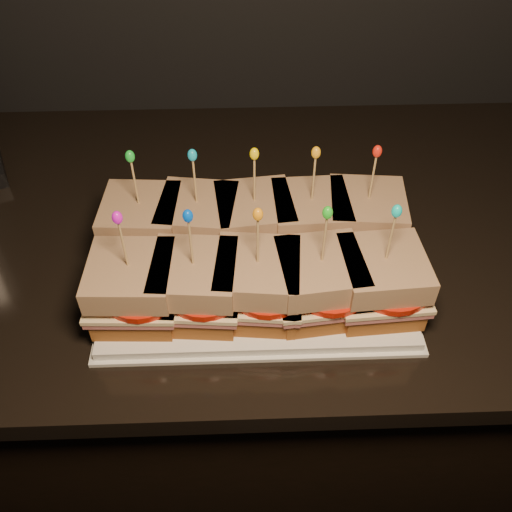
{
  "coord_description": "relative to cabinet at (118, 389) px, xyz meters",
  "views": [
    {
      "loc": [
        0.06,
        0.98,
        1.51
      ],
      "look_at": [
        0.08,
        1.52,
        0.97
      ],
      "focal_mm": 40.0,
      "sensor_mm": 36.0,
      "label": 1
    }
  ],
  "objects": [
    {
      "name": "sandwich_2_ham",
      "position": [
        0.29,
        -0.08,
        0.53
      ],
      "size": [
        0.12,
        0.12,
        0.01
      ],
      "primitive_type": "cube",
      "rotation": [
        0.0,
        0.0,
        0.11
      ],
      "color": "#B2585B",
      "rests_on": "sandwich_2_bread_bot"
    },
    {
      "name": "sandwich_2_frill",
      "position": [
        0.29,
        -0.08,
        0.65
      ],
      "size": [
        0.01,
        0.01,
        0.02
      ],
      "primitive_type": "ellipsoid",
      "color": "yellow",
      "rests_on": "sandwich_2_pick"
    },
    {
      "name": "sandwich_9_tomato",
      "position": [
        0.46,
        -0.2,
        0.54
      ],
      "size": [
        0.1,
        0.1,
        0.01
      ],
      "primitive_type": "cylinder",
      "color": "red",
      "rests_on": "sandwich_9_cheese"
    },
    {
      "name": "sandwich_0_frill",
      "position": [
        0.14,
        -0.08,
        0.65
      ],
      "size": [
        0.01,
        0.01,
        0.02
      ],
      "primitive_type": "ellipsoid",
      "color": "green",
      "rests_on": "sandwich_0_pick"
    },
    {
      "name": "sandwich_6_tomato",
      "position": [
        0.23,
        -0.2,
        0.54
      ],
      "size": [
        0.1,
        0.1,
        0.01
      ],
      "primitive_type": "cylinder",
      "color": "red",
      "rests_on": "sandwich_6_cheese"
    },
    {
      "name": "sandwich_3_bread_bot",
      "position": [
        0.37,
        -0.08,
        0.51
      ],
      "size": [
        0.1,
        0.1,
        0.03
      ],
      "primitive_type": "cube",
      "rotation": [
        0.0,
        0.0,
        0.04
      ],
      "color": "brown",
      "rests_on": "platter"
    },
    {
      "name": "sandwich_7_tomato",
      "position": [
        0.3,
        -0.2,
        0.54
      ],
      "size": [
        0.1,
        0.1,
        0.01
      ],
      "primitive_type": "cylinder",
      "color": "red",
      "rests_on": "sandwich_7_cheese"
    },
    {
      "name": "sandwich_9_ham",
      "position": [
        0.45,
        -0.2,
        0.53
      ],
      "size": [
        0.12,
        0.11,
        0.01
      ],
      "primitive_type": "cube",
      "rotation": [
        0.0,
        0.0,
        0.07
      ],
      "color": "#B2585B",
      "rests_on": "sandwich_9_bread_bot"
    },
    {
      "name": "sandwich_9_bread_bot",
      "position": [
        0.45,
        -0.2,
        0.51
      ],
      "size": [
        0.11,
        0.11,
        0.03
      ],
      "primitive_type": "cube",
      "rotation": [
        0.0,
        0.0,
        0.07
      ],
      "color": "brown",
      "rests_on": "platter"
    },
    {
      "name": "sandwich_0_pick",
      "position": [
        0.14,
        -0.08,
        0.61
      ],
      "size": [
        0.0,
        0.0,
        0.09
      ],
      "primitive_type": "cylinder",
      "color": "tan",
      "rests_on": "sandwich_0_bread_top"
    },
    {
      "name": "sandwich_1_bread_bot",
      "position": [
        0.21,
        -0.08,
        0.51
      ],
      "size": [
        0.11,
        0.11,
        0.03
      ],
      "primitive_type": "cube",
      "rotation": [
        0.0,
        0.0,
        -0.14
      ],
      "color": "brown",
      "rests_on": "platter"
    },
    {
      "name": "sandwich_7_cheese",
      "position": [
        0.29,
        -0.2,
        0.53
      ],
      "size": [
        0.12,
        0.12,
        0.01
      ],
      "primitive_type": "cube",
      "rotation": [
        0.0,
        0.0,
        -0.1
      ],
      "color": "beige",
      "rests_on": "sandwich_7_ham"
    },
    {
      "name": "cabinet",
      "position": [
        0.0,
        0.0,
        0.0
      ],
      "size": [
        2.39,
        0.66,
        0.89
      ],
      "primitive_type": "cube",
      "color": "black",
      "rests_on": "ground"
    },
    {
      "name": "sandwich_3_bread_top",
      "position": [
        0.37,
        -0.08,
        0.56
      ],
      "size": [
        0.11,
        0.11,
        0.03
      ],
      "primitive_type": "cube",
      "rotation": [
        0.0,
        0.0,
        0.04
      ],
      "color": "brown",
      "rests_on": "sandwich_3_tomato"
    },
    {
      "name": "sandwich_6_cheese",
      "position": [
        0.21,
        -0.2,
        0.53
      ],
      "size": [
        0.12,
        0.12,
        0.01
      ],
      "primitive_type": "cube",
      "rotation": [
        0.0,
        0.0,
        -0.08
      ],
      "color": "beige",
      "rests_on": "sandwich_6_ham"
    },
    {
      "name": "sandwich_5_frill",
      "position": [
        0.14,
        -0.2,
        0.65
      ],
      "size": [
        0.01,
        0.01,
        0.02
      ],
      "primitive_type": "ellipsoid",
      "color": "#D011BC",
      "rests_on": "sandwich_5_pick"
    },
    {
      "name": "sandwich_3_frill",
      "position": [
        0.37,
        -0.08,
        0.65
      ],
      "size": [
        0.01,
        0.01,
        0.02
      ],
      "primitive_type": "ellipsoid",
      "color": "orange",
      "rests_on": "sandwich_3_pick"
    },
    {
      "name": "sandwich_8_tomato",
      "position": [
        0.38,
        -0.2,
        0.54
      ],
      "size": [
        0.1,
        0.1,
        0.01
      ],
      "primitive_type": "cylinder",
      "color": "red",
      "rests_on": "sandwich_8_cheese"
    },
    {
      "name": "sandwich_4_frill",
      "position": [
        0.45,
        -0.08,
        0.65
      ],
      "size": [
        0.01,
        0.01,
        0.02
      ],
      "primitive_type": "ellipsoid",
      "color": "red",
      "rests_on": "sandwich_4_pick"
    },
    {
      "name": "sandwich_4_pick",
      "position": [
        0.45,
        -0.08,
        0.61
      ],
      "size": [
        0.0,
        0.0,
        0.09
      ],
      "primitive_type": "cylinder",
      "color": "tan",
      "rests_on": "sandwich_4_bread_top"
    },
    {
      "name": "sandwich_1_cheese",
      "position": [
        0.21,
        -0.08,
        0.53
      ],
      "size": [
        0.13,
        0.12,
        0.01
      ],
      "primitive_type": "cube",
      "rotation": [
        0.0,
        0.0,
        -0.14
      ],
      "color": "beige",
      "rests_on": "sandwich_1_ham"
    },
    {
      "name": "sandwich_1_ham",
      "position": [
        0.21,
        -0.08,
        0.53
      ],
      "size": [
        0.12,
        0.12,
        0.01
      ],
      "primitive_type": "cube",
      "rotation": [
        0.0,
        0.0,
        -0.14
      ],
      "color": "#B2585B",
      "rests_on": "sandwich_1_bread_bot"
    },
    {
      "name": "sandwich_9_cheese",
      "position": [
        0.45,
        -0.2,
        0.53
      ],
      "size": [
        0.12,
        0.12,
        0.01
      ],
      "primitive_type": "cube",
      "rotation": [
        0.0,
        0.0,
        0.07
      ],
      "color": "beige",
      "rests_on": "sandwich_9_ham"
    },
    {
      "name": "sandwich_5_cheese",
      "position": [
        0.14,
        -0.2,
        0.53
      ],
      "size": [
        0.12,
        0.11,
        0.01
      ],
      "primitive_type": "cube",
      "rotation": [
        0.0,
        0.0,
        -0.04
      ],
      "color": "beige",
      "rests_on": "sandwich_5_ham"
    },
    {
      "name": "sandwich_5_ham",
      "position": [
        0.14,
        -0.2,
        0.53
      ],
      "size": [
        0.11,
        0.11,
        0.01
      ],
      "primitive_type": "cube",
      "rotation": [
        0.0,
        0.0,
        -0.04
      ],
      "color": "#B2585B",
      "rests_on": "sandwich_5_bread_bot"
    },
    {
      "name": "sandwich_1_pick",
      "position": [
        0.21,
        -0.08,
        0.61
      ],
      "size": [
        0.0,
        0.0,
        0.09
      ],
      "primitive_type": "cylinder",
      "color": "tan",
      "rests_on": "sandwich_1_bread_top"
    },
    {
      "name": "sandwich_2_bread_top",
      "position": [
        0.29,
        -0.08,
        0.56
      ],
      "size": [
        0.11,
        0.11,
        0.03
      ],
      "primitive_type": "cube",
      "rotation": [
        0.0,
        0.0,
        0.11
      ],
      "color": "brown",
      "rests_on": "sandwich_2_tomato"
    },
    {
      "name": "sandwich_7_frill",
      "position": [
        0.29,
        -0.2,
        0.65
      ],
      "size": [
        0.01,
        0.01,
        0.02
      ],
      "primitive_type": "ellipsoid",
      "color": "orange",
      "rests_on": "sandwich_7_pick"
    },
    {
      "name": "sandwich_2_pick",
      "position": [
        0.29,
        -0.08,
        0.61
      ],
      "size": [
        0.0,
        0.0,
        0.09
      ],
      "primitive_type": "cylinder",
      "color": "tan",
      "rests_on": "sandwich_2_bread_top"
    },
    {
      "name": "platter_rim",
      "position": [
        0.29,
        -0.14,
        0.48
      ],
      "size": [
        0.42,
        0.27,
        0.01
      ],
      "primitive_type": "cube",
      "color": "white",
      "rests_on": "granite_slab"
    },
    {
      "name": "sandwich_2_tomato",
      "position": [
        0.3,
        -0.09,
        0.54
      ],
      "size": [
        0.1,
        0.1,
        0.01
      ],
      "primitive_type": "cylinder",
      "color": "red",
      "rests_on": "sandwich_2_cheese"
    },
    {
      "name": "sandwich_4_tomato",
      "position": [
        0.46,
        -0.09,
        0.54
      ],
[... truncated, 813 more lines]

